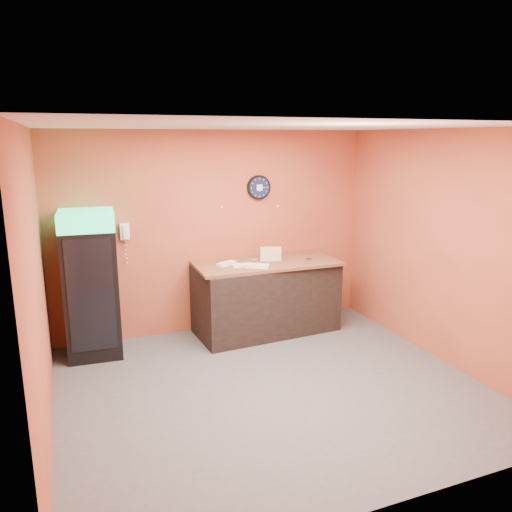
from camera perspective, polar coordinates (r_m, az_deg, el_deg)
floor at (r=5.70m, az=1.69°, el=-14.78°), size 4.50×4.50×0.00m
back_wall at (r=7.03m, az=-4.67°, el=2.74°), size 4.50×0.02×2.80m
left_wall at (r=4.80m, az=-23.76°, el=-3.38°), size 0.02×4.00×2.80m
right_wall at (r=6.40m, az=20.63°, el=0.88°), size 0.02×4.00×2.80m
ceiling at (r=5.03m, az=1.92°, el=14.62°), size 4.50×4.00×0.02m
beverage_cooler at (r=6.48m, az=-18.27°, el=-3.37°), size 0.69×0.70×1.84m
prep_counter at (r=7.05m, az=1.17°, el=-4.81°), size 2.01×0.99×0.98m
wall_clock at (r=7.13m, az=0.32°, el=7.84°), size 0.35×0.06×0.35m
wall_phone at (r=6.71m, az=-14.78°, el=2.72°), size 0.12×0.10×0.21m
butcher_paper at (r=6.91m, az=1.19°, el=-0.80°), size 2.00×0.95×0.04m
sub_roll_stack at (r=6.95m, az=1.68°, el=0.24°), size 0.31×0.18×0.18m
wrapped_sandwich_left at (r=6.63m, az=-1.60°, el=-1.07°), size 0.28×0.13×0.04m
wrapped_sandwich_mid at (r=6.58m, az=0.16°, el=-1.14°), size 0.33×0.26×0.04m
wrapped_sandwich_right at (r=6.72m, az=-3.40°, el=-0.88°), size 0.30×0.22×0.04m
kitchen_tool at (r=7.00m, az=0.70°, el=-0.19°), size 0.06×0.06×0.06m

